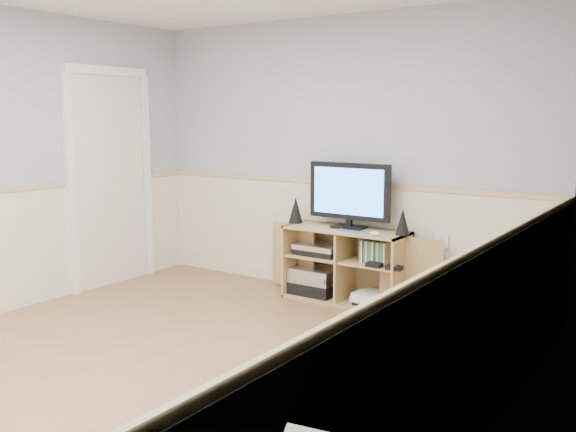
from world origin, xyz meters
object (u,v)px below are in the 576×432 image
object	(u,v)px
media_cabinet	(348,264)
monitor	(349,193)
keyboard	(351,232)
game_consoles	(373,299)

from	to	relation	value
media_cabinet	monitor	xyz separation A→B (m)	(-0.00, -0.00, 0.63)
keyboard	game_consoles	bearing A→B (deg)	44.60
media_cabinet	keyboard	world-z (taller)	keyboard
game_consoles	monitor	bearing A→B (deg)	167.87
keyboard	game_consoles	distance (m)	0.62
monitor	game_consoles	distance (m)	0.94
monitor	game_consoles	bearing A→B (deg)	-12.13
game_consoles	keyboard	bearing A→B (deg)	-140.92
media_cabinet	keyboard	distance (m)	0.40
media_cabinet	game_consoles	size ratio (longest dim) A/B	3.77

